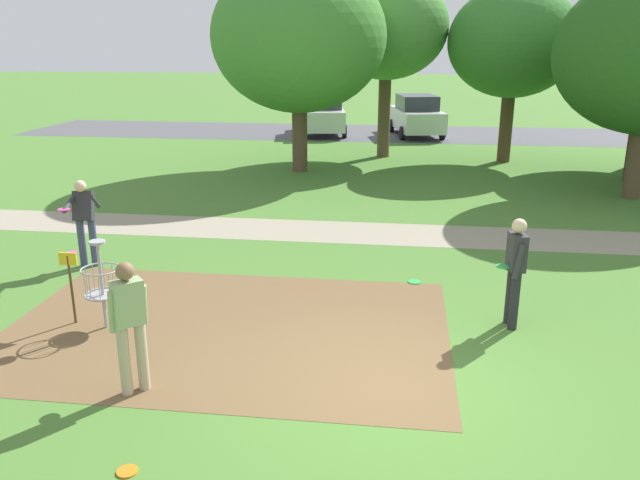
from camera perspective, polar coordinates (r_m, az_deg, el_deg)
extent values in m
plane|color=#47752D|center=(8.32, 6.04, -12.86)|extent=(160.00, 160.00, 0.00)
cube|color=brown|center=(9.85, -8.38, -7.86)|extent=(6.69, 4.56, 0.01)
cylinder|color=#9E9EA3|center=(10.07, -19.01, -3.95)|extent=(0.05, 0.05, 1.35)
cylinder|color=#9E9EA3|center=(9.85, -19.40, -0.18)|extent=(0.24, 0.24, 0.04)
torus|color=#9E9EA3|center=(9.98, -19.16, -2.48)|extent=(0.58, 0.58, 0.02)
torus|color=#9E9EA3|center=(10.11, -18.94, -4.61)|extent=(0.55, 0.55, 0.03)
cylinder|color=#9E9EA3|center=(10.12, -18.93, -4.72)|extent=(0.48, 0.48, 0.02)
cylinder|color=gray|center=(9.94, -17.82, -3.65)|extent=(0.01, 0.01, 0.40)
cylinder|color=gray|center=(10.08, -17.72, -3.35)|extent=(0.01, 0.01, 0.40)
cylinder|color=gray|center=(10.20, -18.13, -3.14)|extent=(0.01, 0.01, 0.40)
cylinder|color=gray|center=(10.27, -18.87, -3.09)|extent=(0.01, 0.01, 0.40)
cylinder|color=gray|center=(10.25, -19.68, -3.21)|extent=(0.01, 0.01, 0.40)
cylinder|color=gray|center=(10.15, -20.26, -3.47)|extent=(0.01, 0.01, 0.40)
cylinder|color=gray|center=(10.02, -20.39, -3.76)|extent=(0.01, 0.01, 0.40)
cylinder|color=gray|center=(9.89, -20.00, -3.99)|extent=(0.01, 0.01, 0.40)
cylinder|color=gray|center=(9.82, -19.24, -4.05)|extent=(0.01, 0.01, 0.40)
cylinder|color=gray|center=(9.84, -18.39, -3.91)|extent=(0.01, 0.01, 0.40)
cylinder|color=#4C3823|center=(10.45, -21.42, -4.19)|extent=(0.04, 0.04, 1.10)
cube|color=gold|center=(10.28, -21.72, -1.59)|extent=(0.28, 0.03, 0.20)
cylinder|color=#384260|center=(12.99, -19.69, -0.27)|extent=(0.14, 0.14, 0.92)
cylinder|color=#384260|center=(13.06, -20.61, -0.28)|extent=(0.14, 0.14, 0.92)
cube|color=#2D2D33|center=(12.83, -20.50, 2.88)|extent=(0.42, 0.44, 0.60)
sphere|color=beige|center=(12.69, -20.77, 4.56)|extent=(0.22, 0.22, 0.22)
cylinder|color=#2D2D33|center=(12.58, -21.66, 3.03)|extent=(0.19, 0.59, 0.21)
cylinder|color=#E53D99|center=(12.33, -22.04, 2.57)|extent=(0.22, 0.22, 0.02)
cylinder|color=#2D2D33|center=(12.94, -19.60, 3.31)|extent=(0.17, 0.49, 0.37)
cylinder|color=#232328|center=(10.00, 17.08, -5.25)|extent=(0.14, 0.14, 0.92)
cylinder|color=#232328|center=(10.19, 16.73, -4.78)|extent=(0.14, 0.14, 0.92)
cube|color=#2D2D33|center=(9.84, 17.28, -1.03)|extent=(0.26, 0.39, 0.56)
sphere|color=beige|center=(9.73, 17.49, 1.21)|extent=(0.22, 0.22, 0.22)
cylinder|color=#2D2D33|center=(9.69, 17.44, -1.85)|extent=(0.17, 0.11, 0.55)
cylinder|color=#2D2D33|center=(10.03, 16.83, -1.14)|extent=(0.17, 0.11, 0.55)
cylinder|color=green|center=(9.86, 16.16, -2.30)|extent=(0.22, 0.22, 0.02)
cylinder|color=tan|center=(8.23, -17.17, -10.31)|extent=(0.14, 0.14, 0.92)
cylinder|color=tan|center=(8.29, -15.70, -9.99)|extent=(0.14, 0.14, 0.92)
cube|color=#93A875|center=(7.95, -16.89, -5.41)|extent=(0.42, 0.40, 0.56)
sphere|color=brown|center=(7.81, -17.14, -2.70)|extent=(0.22, 0.22, 0.22)
cylinder|color=#93A875|center=(7.96, -18.18, -6.18)|extent=(0.18, 0.18, 0.55)
cylinder|color=#93A875|center=(8.05, -15.60, -5.65)|extent=(0.18, 0.18, 0.55)
cylinder|color=red|center=(8.20, -17.13, -6.47)|extent=(0.22, 0.22, 0.02)
cylinder|color=orange|center=(7.13, -16.94, -19.28)|extent=(0.21, 0.21, 0.02)
cylinder|color=green|center=(11.66, 8.50, -3.74)|extent=(0.24, 0.24, 0.02)
cylinder|color=#E53D99|center=(14.06, -21.40, -1.06)|extent=(0.23, 0.23, 0.02)
cylinder|color=brown|center=(24.17, 5.78, 11.04)|extent=(0.46, 0.46, 3.04)
ellipsoid|color=#4C8E3D|center=(24.02, 6.02, 18.58)|extent=(4.41, 4.41, 3.74)
cylinder|color=brown|center=(21.38, -1.83, 9.17)|extent=(0.50, 0.50, 2.21)
ellipsoid|color=#428433|center=(21.16, -1.92, 17.78)|extent=(5.59, 5.59, 4.75)
cylinder|color=#4C3823|center=(23.96, 16.37, 9.72)|extent=(0.46, 0.46, 2.49)
ellipsoid|color=#38752D|center=(23.78, 16.99, 16.70)|extent=(4.47, 4.47, 3.80)
cylinder|color=brown|center=(24.24, 26.57, 8.45)|extent=(0.46, 0.46, 2.30)
cylinder|color=brown|center=(19.63, 26.49, 6.31)|extent=(0.48, 0.48, 2.01)
cylinder|color=#422D1E|center=(22.02, 26.41, 7.51)|extent=(0.42, 0.42, 2.13)
cube|color=#4C4C51|center=(30.69, 7.37, 9.49)|extent=(36.00, 6.00, 0.01)
cube|color=silver|center=(30.20, 0.32, 10.93)|extent=(2.45, 4.43, 0.90)
cube|color=#2D333D|center=(30.12, 0.32, 12.39)|extent=(1.91, 2.41, 0.64)
cylinder|color=black|center=(31.52, -1.43, 10.38)|extent=(0.27, 0.62, 0.60)
cylinder|color=black|center=(31.58, 1.89, 10.39)|extent=(0.27, 0.62, 0.60)
cylinder|color=black|center=(28.94, -1.40, 9.74)|extent=(0.27, 0.62, 0.60)
cylinder|color=black|center=(29.01, 2.21, 9.75)|extent=(0.27, 0.62, 0.60)
cube|color=silver|center=(29.97, 8.65, 10.69)|extent=(2.63, 4.48, 0.90)
cube|color=#2D333D|center=(29.89, 8.72, 12.15)|extent=(2.00, 2.46, 0.64)
cylinder|color=black|center=(31.11, 6.44, 10.18)|extent=(0.30, 0.62, 0.60)
cylinder|color=black|center=(31.49, 9.71, 10.13)|extent=(0.30, 0.62, 0.60)
cylinder|color=black|center=(28.57, 7.40, 9.51)|extent=(0.30, 0.62, 0.60)
cylinder|color=black|center=(28.99, 10.94, 9.45)|extent=(0.30, 0.62, 0.60)
cube|color=gray|center=(14.49, 6.84, 0.55)|extent=(40.00, 1.73, 0.00)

